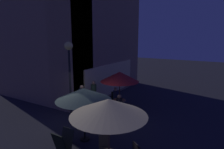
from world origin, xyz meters
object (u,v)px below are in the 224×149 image
Objects in this scene: cafe_table_1 at (119,103)px; patron_standing_4 at (82,102)px; street_lamp_near_corner at (69,61)px; patio_umbrella_1 at (120,77)px; cafe_chair_2 at (105,103)px; patron_seated_1 at (116,96)px; menu_sandwich_board at (63,142)px; cafe_chair_0 at (119,108)px; cafe_chair_1 at (115,98)px; patio_umbrella_2 at (109,108)px; patron_seated_0 at (119,104)px; patron_standing_3 at (94,96)px; cafe_table_0 at (85,127)px; cafe_chair_3 at (105,146)px; patio_umbrella_0 at (84,94)px.

patron_standing_4 is (-1.67, 1.26, 0.38)m from cafe_table_1.
street_lamp_near_corner is 2.89m from patio_umbrella_1.
cafe_chair_2 is 1.03m from patron_seated_1.
menu_sandwich_board is (-2.11, -1.52, -2.59)m from street_lamp_near_corner.
cafe_chair_1 is (1.32, 0.98, -0.01)m from cafe_chair_0.
patio_umbrella_1 is at bearing 25.02° from patio_umbrella_2.
patron_seated_1 is (2.84, -0.91, -2.32)m from street_lamp_near_corner.
patron_seated_0 is at bearing -44.14° from street_lamp_near_corner.
cafe_table_1 is 0.65m from patron_seated_0.
patio_umbrella_2 is at bearing -154.98° from cafe_table_1.
menu_sandwich_board is 0.36× the size of patio_umbrella_1.
patio_umbrella_2 is 5.59m from patron_standing_3.
patio_umbrella_1 is 2.55× the size of cafe_chair_2.
patio_umbrella_2 is 2.63× the size of cafe_chair_0.
patio_umbrella_1 is 1.46m from patron_seated_0.
patron_seated_1 is at bearing 7.90° from cafe_chair_0.
patron_standing_3 is (-0.56, 1.33, -1.14)m from patio_umbrella_1.
cafe_chair_3 reaches higher than cafe_table_0.
patron_seated_1 is (1.01, -0.14, 0.15)m from cafe_chair_2.
cafe_chair_3 is at bearing -119.50° from street_lamp_near_corner.
cafe_table_0 is at bearing -124.92° from patron_standing_4.
patron_standing_4 is (-1.18, 0.61, 0.34)m from cafe_chair_2.
street_lamp_near_corner is 3.16m from cafe_chair_2.
patio_umbrella_2 reaches higher than cafe_table_1.
cafe_table_1 is 0.80× the size of cafe_chair_2.
cafe_chair_0 is (4.00, 1.82, -1.67)m from patio_umbrella_2.
menu_sandwich_board is 0.89× the size of cafe_chair_0.
patio_umbrella_0 is 2.41× the size of cafe_chair_3.
cafe_chair_1 is 1.43m from patron_standing_3.
cafe_chair_0 is (-0.69, -0.36, -1.46)m from patio_umbrella_1.
cafe_table_1 is at bearing 73.30° from patron_standing_3.
patio_umbrella_1 is at bearing -31.50° from street_lamp_near_corner.
patron_seated_1 reaches higher than cafe_chair_1.
patio_umbrella_2 is 6.07m from patron_seated_1.
patio_umbrella_2 is (-1.39, -2.00, 0.30)m from patio_umbrella_0.
cafe_table_0 is at bearing -110.20° from cafe_chair_2.
cafe_chair_3 is at bearing -19.10° from patron_seated_1.
menu_sandwich_board is at bearing -140.06° from patron_standing_4.
cafe_chair_1 is at bearing -15.22° from street_lamp_near_corner.
cafe_chair_1 is 2.41m from patron_standing_4.
patio_umbrella_1 is 1.86× the size of patron_seated_1.
patio_umbrella_2 is 1.43× the size of patron_standing_3.
cafe_chair_2 is 0.73× the size of patron_seated_1.
patron_standing_3 is at bearing -75.14° from cafe_chair_1.
patron_seated_0 reaches higher than cafe_chair_1.
cafe_chair_1 is 1.12m from cafe_chair_2.
patio_umbrella_2 is 2.00× the size of patron_seated_0.
street_lamp_near_corner reaches higher than cafe_table_0.
patron_seated_1 is at bearing -5.18° from patron_standing_4.
patio_umbrella_0 reaches higher than patron_seated_0.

